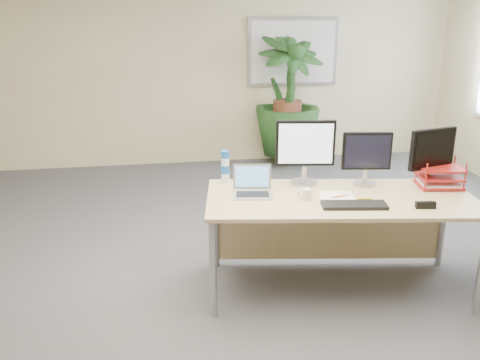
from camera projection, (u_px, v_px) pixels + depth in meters
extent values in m
plane|color=#4E4D53|center=(266.00, 308.00, 4.11)|extent=(8.00, 8.00, 0.00)
cube|color=beige|center=(208.00, 68.00, 7.41)|extent=(7.00, 0.04, 2.70)
cube|color=#ACADB1|center=(293.00, 52.00, 7.50)|extent=(1.30, 0.03, 0.95)
cube|color=white|center=(293.00, 52.00, 7.48)|extent=(1.20, 0.01, 0.85)
cube|color=tan|center=(341.00, 199.00, 4.15)|extent=(2.18, 1.18, 0.03)
cube|color=tan|center=(329.00, 225.00, 4.66)|extent=(1.96, 0.32, 0.65)
cylinder|color=#A6A6AB|center=(213.00, 269.00, 3.90)|extent=(0.05, 0.05, 0.77)
cylinder|color=#A6A6AB|center=(216.00, 226.00, 4.63)|extent=(0.05, 0.05, 0.77)
cylinder|color=#A6A6AB|center=(443.00, 225.00, 4.65)|extent=(0.05, 0.05, 0.77)
imported|color=#143714|center=(287.00, 112.00, 7.47)|extent=(1.05, 1.05, 1.50)
cylinder|color=#A6A6AB|center=(304.00, 182.00, 4.43)|extent=(0.22, 0.22, 0.02)
cylinder|color=#A6A6AB|center=(304.00, 174.00, 4.41)|extent=(0.04, 0.04, 0.13)
cube|color=black|center=(305.00, 143.00, 4.33)|extent=(0.48, 0.12, 0.37)
cube|color=silver|center=(306.00, 144.00, 4.30)|extent=(0.43, 0.07, 0.33)
cylinder|color=#A6A6AB|center=(364.00, 184.00, 4.41)|extent=(0.18, 0.18, 0.02)
cylinder|color=#A6A6AB|center=(365.00, 176.00, 4.39)|extent=(0.04, 0.04, 0.11)
cube|color=black|center=(367.00, 151.00, 4.32)|extent=(0.40, 0.10, 0.31)
cube|color=black|center=(368.00, 152.00, 4.30)|extent=(0.36, 0.06, 0.27)
cylinder|color=#A6A6AB|center=(428.00, 184.00, 4.40)|extent=(0.19, 0.19, 0.02)
cylinder|color=#A6A6AB|center=(429.00, 176.00, 4.38)|extent=(0.04, 0.04, 0.12)
cube|color=black|center=(432.00, 149.00, 4.31)|extent=(0.42, 0.14, 0.33)
cube|color=black|center=(435.00, 149.00, 4.29)|extent=(0.38, 0.10, 0.29)
cube|color=#B6B6BA|center=(253.00, 195.00, 4.16)|extent=(0.33, 0.25, 0.02)
cube|color=black|center=(253.00, 194.00, 4.15)|extent=(0.27, 0.17, 0.00)
cube|color=#B6B6BA|center=(252.00, 176.00, 4.25)|extent=(0.31, 0.10, 0.20)
cube|color=#5298D5|center=(252.00, 177.00, 4.24)|extent=(0.27, 0.08, 0.16)
cube|color=black|center=(354.00, 205.00, 3.94)|extent=(0.50, 0.23, 0.03)
cylinder|color=silver|center=(307.00, 194.00, 4.08)|extent=(0.08, 0.08, 0.09)
torus|color=silver|center=(301.00, 194.00, 4.07)|extent=(0.06, 0.02, 0.06)
cube|color=white|center=(337.00, 196.00, 4.15)|extent=(0.29, 0.24, 0.01)
cylinder|color=orange|center=(340.00, 196.00, 4.11)|extent=(0.13, 0.04, 0.01)
cylinder|color=#FFF11A|center=(365.00, 198.00, 4.09)|extent=(0.12, 0.04, 0.02)
cylinder|color=white|center=(225.00, 170.00, 4.43)|extent=(0.07, 0.07, 0.22)
cylinder|color=blue|center=(225.00, 154.00, 4.38)|extent=(0.06, 0.06, 0.06)
cylinder|color=blue|center=(225.00, 169.00, 4.42)|extent=(0.07, 0.07, 0.07)
cube|color=#A21714|center=(439.00, 185.00, 4.37)|extent=(0.38, 0.31, 0.02)
cube|color=#A21714|center=(440.00, 176.00, 4.34)|extent=(0.38, 0.31, 0.02)
cube|color=#A21714|center=(441.00, 168.00, 4.32)|extent=(0.38, 0.31, 0.02)
cube|color=white|center=(439.00, 183.00, 4.36)|extent=(0.34, 0.27, 0.02)
cube|color=black|center=(425.00, 205.00, 3.91)|extent=(0.15, 0.06, 0.05)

